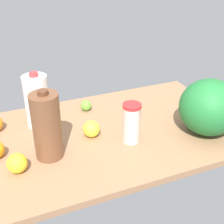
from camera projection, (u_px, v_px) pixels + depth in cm
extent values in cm
cube|color=#946B4A|center=(112.00, 133.00, 146.59)|extent=(120.00, 76.00, 3.00)
cylinder|color=brown|center=(47.00, 127.00, 122.55)|extent=(11.41, 11.41, 27.98)
cylinder|color=#59331E|center=(43.00, 92.00, 115.27)|extent=(3.99, 3.99, 1.80)
cylinder|color=beige|center=(131.00, 124.00, 134.72)|extent=(7.78, 7.78, 16.82)
cylinder|color=red|center=(132.00, 106.00, 130.26)|extent=(8.02, 8.02, 1.40)
cylinder|color=white|center=(37.00, 101.00, 145.02)|extent=(11.42, 11.42, 24.89)
cylinder|color=red|center=(34.00, 74.00, 138.50)|extent=(4.00, 4.00, 1.80)
ellipsoid|color=#217232|center=(209.00, 107.00, 139.24)|extent=(27.12, 27.12, 25.43)
sphere|color=#65A833|center=(86.00, 106.00, 161.71)|extent=(5.53, 5.53, 5.53)
sphere|color=yellow|center=(91.00, 129.00, 139.98)|extent=(7.70, 7.70, 7.70)
sphere|color=yellow|center=(17.00, 163.00, 118.55)|extent=(7.85, 7.85, 7.85)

